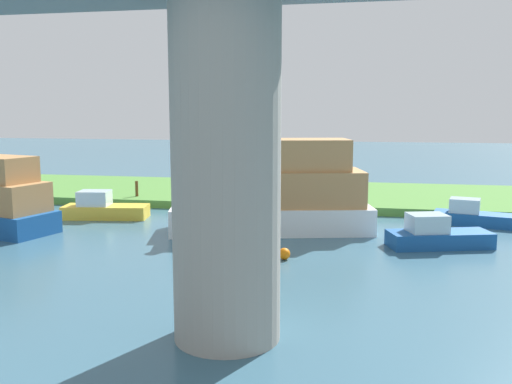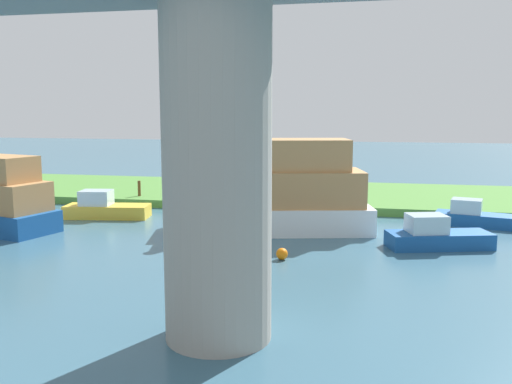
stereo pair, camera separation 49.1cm
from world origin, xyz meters
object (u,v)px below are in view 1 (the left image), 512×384
bridge_pylon (226,172)px  person_on_bank (233,185)px  houseboat_blue (278,194)px  pontoon_yellow (473,216)px  riverboat_paddlewheel (436,235)px  marker_buoy (284,254)px  motorboat_white (103,208)px  mooring_post (137,189)px

bridge_pylon → person_on_bank: size_ratio=6.63×
houseboat_blue → pontoon_yellow: houseboat_blue is taller
houseboat_blue → bridge_pylon: bearing=93.0°
houseboat_blue → riverboat_paddlewheel: size_ratio=2.18×
houseboat_blue → riverboat_paddlewheel: houseboat_blue is taller
bridge_pylon → pontoon_yellow: (-9.54, -17.35, -4.09)m
bridge_pylon → houseboat_blue: 14.03m
marker_buoy → pontoon_yellow: bearing=-135.2°
person_on_bank → riverboat_paddlewheel: (-12.11, 10.51, -0.65)m
pontoon_yellow → houseboat_blue: bearing=19.3°
motorboat_white → riverboat_paddlewheel: motorboat_white is taller
bridge_pylon → mooring_post: bridge_pylon is taller
mooring_post → person_on_bank: bearing=-163.2°
motorboat_white → marker_buoy: size_ratio=10.10×
houseboat_blue → pontoon_yellow: size_ratio=2.36×
person_on_bank → riverboat_paddlewheel: bearing=139.1°
person_on_bank → houseboat_blue: houseboat_blue is taller
houseboat_blue → marker_buoy: size_ratio=21.56×
houseboat_blue → motorboat_white: size_ratio=2.13×
bridge_pylon → marker_buoy: bearing=-92.8°
pontoon_yellow → marker_buoy: (9.14, 9.06, -0.27)m
person_on_bank → pontoon_yellow: size_ratio=0.30×
motorboat_white → marker_buoy: 13.62m
mooring_post → pontoon_yellow: size_ratio=0.23×
mooring_post → houseboat_blue: 12.61m
person_on_bank → pontoon_yellow: 15.52m
mooring_post → pontoon_yellow: bearing=171.7°
mooring_post → houseboat_blue: bearing=148.1°
mooring_post → pontoon_yellow: (-20.93, 3.06, -0.50)m
pontoon_yellow → motorboat_white: motorboat_white is taller
pontoon_yellow → riverboat_paddlewheel: size_ratio=0.93×
pontoon_yellow → motorboat_white: bearing=5.7°
person_on_bank → bridge_pylon: bearing=103.0°
houseboat_blue → riverboat_paddlewheel: 8.05m
person_on_bank → riverboat_paddlewheel: size_ratio=0.28×
mooring_post → motorboat_white: 5.17m
mooring_post → marker_buoy: 16.94m
bridge_pylon → riverboat_paddlewheel: (-6.96, -11.79, -4.05)m
mooring_post → marker_buoy: bearing=134.2°
person_on_bank → motorboat_white: bearing=48.9°
motorboat_white → marker_buoy: (-11.70, 6.97, -0.33)m
houseboat_blue → marker_buoy: houseboat_blue is taller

